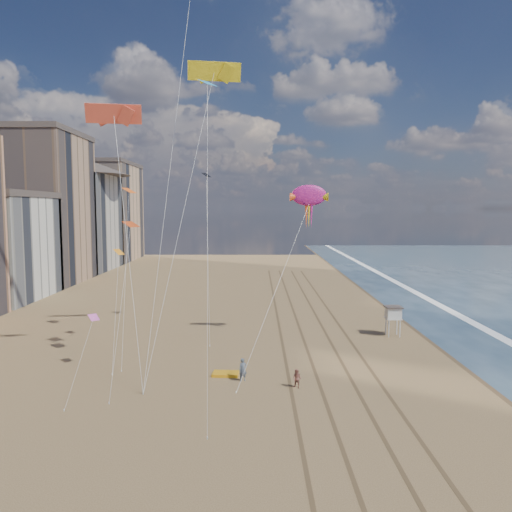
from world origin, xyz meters
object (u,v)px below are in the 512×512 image
at_px(kite_flyer_a, 243,370).
at_px(kite_flyer_b, 297,379).
at_px(lifeguard_stand, 393,313).
at_px(show_kite, 309,196).
at_px(grounded_kite, 226,374).

relative_size(kite_flyer_a, kite_flyer_b, 1.25).
relative_size(lifeguard_stand, kite_flyer_a, 1.77).
bearing_deg(kite_flyer_a, kite_flyer_b, -43.65).
xyz_separation_m(kite_flyer_a, kite_flyer_b, (4.36, -1.62, -0.19)).
bearing_deg(show_kite, kite_flyer_b, -99.10).
bearing_deg(grounded_kite, kite_flyer_a, -38.43).
distance_m(show_kite, kite_flyer_a, 20.40).
height_order(show_kite, kite_flyer_a, show_kite).
relative_size(grounded_kite, kite_flyer_b, 1.45).
height_order(show_kite, kite_flyer_b, show_kite).
height_order(kite_flyer_a, kite_flyer_b, kite_flyer_a).
xyz_separation_m(lifeguard_stand, grounded_kite, (-17.96, -13.39, -2.47)).
xyz_separation_m(show_kite, kite_flyer_b, (-2.27, -14.18, -14.84)).
bearing_deg(kite_flyer_b, grounded_kite, -176.71).
distance_m(show_kite, kite_flyer_b, 20.65).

